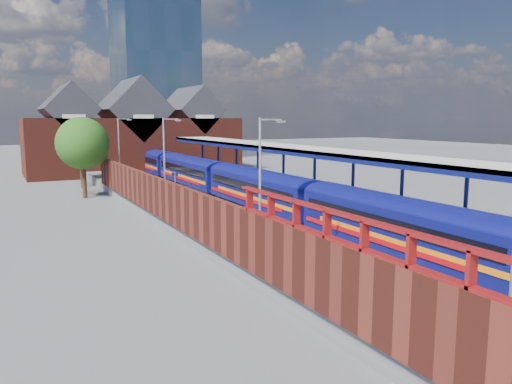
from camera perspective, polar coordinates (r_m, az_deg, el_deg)
ground at (r=50.10m, az=-5.91°, el=-0.76°), size 240.00×240.00×0.00m
ballast_bed at (r=41.11m, az=-0.73°, el=-2.70°), size 6.00×76.00×0.06m
rails at (r=41.09m, az=-0.74°, el=-2.58°), size 4.51×76.00×0.14m
left_platform at (r=38.89m, az=-7.99°, el=-2.72°), size 5.00×76.00×1.00m
right_platform at (r=44.01m, az=6.25°, el=-1.39°), size 6.00×76.00×1.00m
coping_left at (r=39.63m, az=-4.81°, el=-1.69°), size 0.30×76.00×0.05m
coping_right at (r=42.42m, az=3.06°, el=-1.00°), size 0.30×76.00×0.05m
yellow_line at (r=39.40m, az=-5.61°, el=-1.79°), size 0.14×76.00×0.01m
train at (r=49.38m, az=-3.87°, el=1.61°), size 2.95×65.92×3.45m
canopy at (r=44.81m, az=4.40°, el=4.93°), size 4.50×52.00×4.48m
lamp_post_b at (r=25.15m, az=0.73°, el=1.64°), size 1.48×0.18×7.00m
lamp_post_c at (r=39.90m, az=-10.26°, el=4.02°), size 1.48×0.18×7.00m
lamp_post_d at (r=55.35m, az=-15.25°, el=5.06°), size 1.48×0.18×7.00m
platform_sign at (r=42.44m, az=-9.24°, el=1.18°), size 0.55×0.08×2.50m
brick_wall at (r=31.69m, az=-8.55°, el=-1.69°), size 0.35×50.00×3.86m
station_building at (r=76.24m, az=-13.85°, el=6.30°), size 30.00×12.12×13.78m
glass_tower at (r=100.79m, az=-11.55°, el=15.24°), size 14.20×14.20×40.30m
tree_near at (r=52.55m, az=-19.03°, el=5.12°), size 5.20×5.20×8.10m
tree_far at (r=60.60m, az=-19.25°, el=5.49°), size 5.20×5.20×8.10m
parked_car_dark at (r=45.37m, az=6.96°, el=0.27°), size 4.17×2.23×1.15m
parked_car_blue at (r=36.38m, az=15.58°, el=-1.87°), size 5.20×3.54×1.32m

